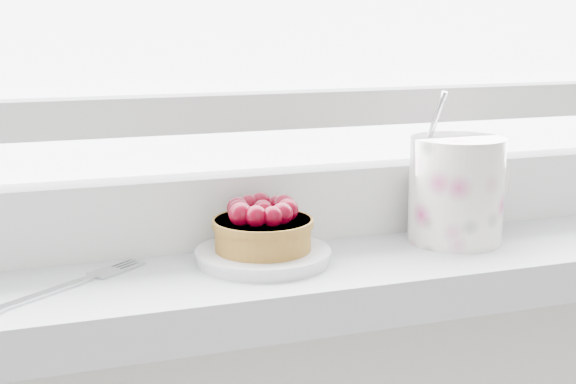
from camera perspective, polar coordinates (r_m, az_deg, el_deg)
name	(u,v)px	position (r m, az deg, el deg)	size (l,w,h in m)	color
saucer	(263,256)	(0.73, -1.79, -4.55)	(0.12, 0.12, 0.01)	silver
raspberry_tart	(263,226)	(0.73, -1.82, -2.45)	(0.09, 0.09, 0.05)	brown
floral_mug	(458,187)	(0.81, 12.02, 0.34)	(0.14, 0.12, 0.15)	silver
fork	(66,286)	(0.69, -15.53, -6.47)	(0.14, 0.11, 0.00)	silver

